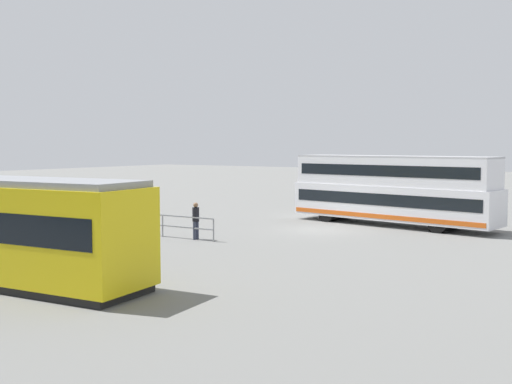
# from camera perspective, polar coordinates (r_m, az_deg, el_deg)

# --- Properties ---
(ground_plane) EXTENTS (160.00, 160.00, 0.00)m
(ground_plane) POSITION_cam_1_polar(r_m,az_deg,el_deg) (32.16, 6.05, -3.53)
(ground_plane) COLOR slate
(double_decker_bus) EXTENTS (11.90, 4.30, 3.84)m
(double_decker_bus) POSITION_cam_1_polar(r_m,az_deg,el_deg) (34.33, 12.57, 0.21)
(double_decker_bus) COLOR white
(double_decker_bus) RESTS_ON ground
(pedestrian_near_railing) EXTENTS (0.32, 0.36, 1.75)m
(pedestrian_near_railing) POSITION_cam_1_polar(r_m,az_deg,el_deg) (28.74, -5.64, -2.44)
(pedestrian_near_railing) COLOR #33384C
(pedestrian_near_railing) RESTS_ON ground
(pedestrian_railing) EXTENTS (6.09, 0.20, 1.08)m
(pedestrian_railing) POSITION_cam_1_polar(r_m,az_deg,el_deg) (29.83, -8.72, -2.76)
(pedestrian_railing) COLOR gray
(pedestrian_railing) RESTS_ON ground
(info_sign) EXTENTS (0.93, 0.24, 2.49)m
(info_sign) POSITION_cam_1_polar(r_m,az_deg,el_deg) (34.15, -14.47, -0.32)
(info_sign) COLOR slate
(info_sign) RESTS_ON ground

